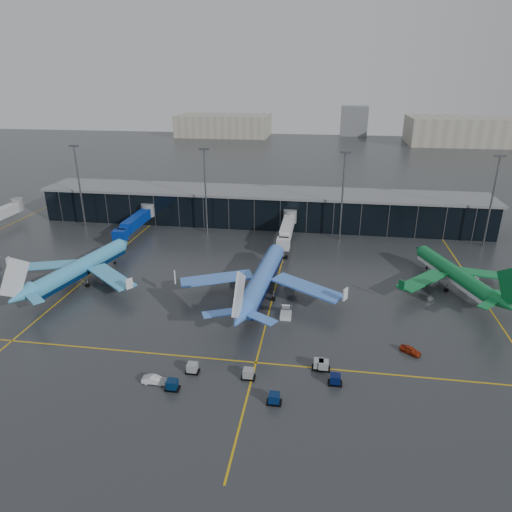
# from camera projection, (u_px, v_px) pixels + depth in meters

# --- Properties ---
(ground) EXTENTS (600.00, 600.00, 0.00)m
(ground) POSITION_uv_depth(u_px,v_px,m) (218.00, 315.00, 91.89)
(ground) COLOR #282B2D
(ground) RESTS_ON ground
(terminal_pier) EXTENTS (142.00, 17.00, 10.70)m
(terminal_pier) POSITION_uv_depth(u_px,v_px,m) (261.00, 207.00, 146.79)
(terminal_pier) COLOR black
(terminal_pier) RESTS_ON ground
(jet_bridges) EXTENTS (94.00, 27.50, 7.20)m
(jet_bridges) POSITION_uv_depth(u_px,v_px,m) (135.00, 222.00, 134.54)
(jet_bridges) COLOR #595B60
(jet_bridges) RESTS_ON ground
(flood_masts) EXTENTS (203.00, 0.50, 25.50)m
(flood_masts) POSITION_uv_depth(u_px,v_px,m) (273.00, 190.00, 131.96)
(flood_masts) COLOR #595B60
(flood_masts) RESTS_ON ground
(distant_hangars) EXTENTS (260.00, 71.00, 22.00)m
(distant_hangars) POSITION_uv_depth(u_px,v_px,m) (370.00, 128.00, 329.58)
(distant_hangars) COLOR #B2AD99
(distant_hangars) RESTS_ON ground
(taxi_lines) EXTENTS (220.00, 120.00, 0.02)m
(taxi_lines) POSITION_uv_depth(u_px,v_px,m) (273.00, 295.00, 100.23)
(taxi_lines) COLOR gold
(taxi_lines) RESTS_ON ground
(airliner_arkefly) EXTENTS (42.35, 46.08, 12.19)m
(airliner_arkefly) POSITION_uv_depth(u_px,v_px,m) (80.00, 258.00, 104.30)
(airliner_arkefly) COLOR #44AAE0
(airliner_arkefly) RESTS_ON ground
(airliner_klm_near) EXTENTS (40.75, 45.54, 13.13)m
(airliner_klm_near) POSITION_uv_depth(u_px,v_px,m) (262.00, 268.00, 97.78)
(airliner_klm_near) COLOR #457DE5
(airliner_klm_near) RESTS_ON ground
(airliner_aer_lingus) EXTENTS (42.24, 44.93, 11.17)m
(airliner_aer_lingus) POSITION_uv_depth(u_px,v_px,m) (455.00, 265.00, 101.67)
(airliner_aer_lingus) COLOR #0D7435
(airliner_aer_lingus) RESTS_ON ground
(baggage_carts) EXTENTS (26.96, 11.08, 1.70)m
(baggage_carts) POSITION_uv_depth(u_px,v_px,m) (267.00, 376.00, 71.98)
(baggage_carts) COLOR black
(baggage_carts) RESTS_ON ground
(mobile_airstair) EXTENTS (2.30, 3.27, 3.45)m
(mobile_airstair) POSITION_uv_depth(u_px,v_px,m) (286.00, 314.00, 90.84)
(mobile_airstair) COLOR silver
(mobile_airstair) RESTS_ON ground
(service_van_red) EXTENTS (3.86, 3.42, 1.26)m
(service_van_red) POSITION_uv_depth(u_px,v_px,m) (410.00, 350.00, 79.07)
(service_van_red) COLOR #99260B
(service_van_red) RESTS_ON ground
(service_van_white) EXTENTS (3.90, 1.39, 1.28)m
(service_van_white) POSITION_uv_depth(u_px,v_px,m) (154.00, 380.00, 71.40)
(service_van_white) COLOR silver
(service_van_white) RESTS_ON ground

